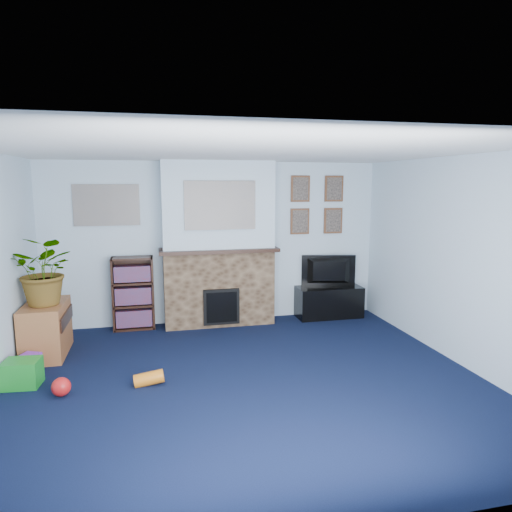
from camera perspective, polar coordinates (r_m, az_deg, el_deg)
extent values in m
cube|color=black|center=(5.05, -1.09, -15.29)|extent=(5.00, 4.50, 0.01)
cube|color=white|center=(4.61, -1.18, 13.03)|extent=(5.00, 4.50, 0.01)
cube|color=silver|center=(6.87, -4.95, 1.66)|extent=(5.00, 0.04, 2.40)
cube|color=silver|center=(2.59, 9.21, -10.91)|extent=(5.00, 0.04, 2.40)
cube|color=silver|center=(5.73, 24.16, -0.58)|extent=(0.04, 4.50, 2.40)
cube|color=brown|center=(6.79, -4.64, -3.99)|extent=(1.60, 0.40, 1.10)
cube|color=brown|center=(6.63, -4.77, 6.17)|extent=(1.60, 0.40, 1.30)
cube|color=brown|center=(6.66, -4.66, 0.78)|extent=(1.72, 0.50, 0.05)
cube|color=brown|center=(6.65, -4.35, -6.33)|extent=(0.52, 0.08, 0.52)
cube|color=brown|center=(6.61, -4.30, -6.42)|extent=(0.44, 0.02, 0.44)
cube|color=gray|center=(6.41, -4.50, 6.34)|extent=(1.00, 0.03, 0.68)
cube|color=gray|center=(6.77, -18.17, 6.07)|extent=(0.90, 0.03, 0.58)
cube|color=brown|center=(7.09, 5.56, 8.36)|extent=(0.30, 0.03, 0.40)
cube|color=brown|center=(7.29, 9.71, 8.29)|extent=(0.30, 0.03, 0.40)
cube|color=brown|center=(7.12, 5.49, 4.34)|extent=(0.30, 0.03, 0.40)
cube|color=brown|center=(7.31, 9.60, 4.37)|extent=(0.30, 0.03, 0.40)
cube|color=black|center=(7.30, 9.09, -5.80)|extent=(1.02, 0.43, 0.48)
imported|color=black|center=(7.20, 9.13, -1.90)|extent=(0.85, 0.29, 0.49)
cube|color=black|center=(6.92, -15.04, -4.26)|extent=(0.58, 0.02, 1.05)
cube|color=black|center=(6.81, -17.39, -4.57)|extent=(0.03, 0.28, 1.05)
cube|color=black|center=(6.78, -12.75, -4.43)|extent=(0.03, 0.28, 1.05)
cube|color=black|center=(6.93, -14.90, -8.61)|extent=(0.56, 0.28, 0.03)
cube|color=black|center=(6.83, -15.01, -5.93)|extent=(0.56, 0.28, 0.03)
cube|color=black|center=(6.76, -15.13, -3.23)|extent=(0.56, 0.28, 0.03)
cube|color=black|center=(6.69, -15.25, -0.25)|extent=(0.56, 0.28, 0.03)
cube|color=black|center=(6.87, -14.96, -7.40)|extent=(0.50, 0.22, 0.24)
cube|color=black|center=(6.79, -15.07, -4.73)|extent=(0.50, 0.22, 0.24)
cube|color=black|center=(6.72, -15.18, -2.08)|extent=(0.50, 0.22, 0.22)
cube|color=#9C5B32|center=(6.17, -24.76, -8.08)|extent=(0.46, 0.83, 0.65)
imported|color=#26661E|center=(5.95, -24.84, -1.66)|extent=(0.89, 0.83, 0.83)
cube|color=gold|center=(6.62, -4.88, 1.56)|extent=(0.10, 0.06, 0.14)
cylinder|color=#B2BFC6|center=(6.69, -1.57, 1.74)|extent=(0.05, 0.05, 0.16)
sphere|color=slate|center=(6.57, -9.97, 1.35)|extent=(0.12, 0.12, 0.12)
cylinder|color=purple|center=(6.77, 1.50, 1.66)|extent=(0.06, 0.06, 0.12)
cube|color=#198C26|center=(5.43, -27.19, -12.90)|extent=(0.37, 0.31, 0.28)
sphere|color=red|center=(5.07, -23.18, -14.84)|extent=(0.19, 0.19, 0.19)
cube|color=purple|center=(5.73, -26.40, -12.05)|extent=(0.24, 0.24, 0.23)
cylinder|color=orange|center=(5.04, -13.21, -14.69)|extent=(0.32, 0.14, 0.18)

